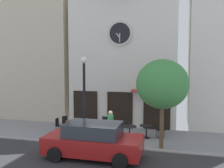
# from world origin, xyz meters

# --- Properties ---
(ground_plane) EXTENTS (27.26, 9.19, 0.13)m
(ground_plane) POSITION_xyz_m (0.00, -0.42, -0.02)
(ground_plane) COLOR gray
(clock_building) EXTENTS (7.17, 3.43, 11.14)m
(clock_building) POSITION_xyz_m (-0.22, 5.25, 5.74)
(clock_building) COLOR silver
(clock_building) RESTS_ON ground_plane
(neighbor_building_left) EXTENTS (6.61, 3.44, 14.46)m
(neighbor_building_left) POSITION_xyz_m (-7.47, 5.89, 7.23)
(neighbor_building_left) COLOR beige
(neighbor_building_left) RESTS_ON ground_plane
(street_lamp) EXTENTS (0.36, 0.36, 4.52)m
(street_lamp) POSITION_xyz_m (-1.50, 0.98, 2.29)
(street_lamp) COLOR black
(street_lamp) RESTS_ON ground_plane
(street_tree) EXTENTS (2.54, 2.29, 4.37)m
(street_tree) POSITION_xyz_m (2.68, 0.55, 3.15)
(street_tree) COLOR brown
(street_tree) RESTS_ON ground_plane
(cafe_table_center_left) EXTENTS (0.78, 0.78, 0.75)m
(cafe_table_center_left) POSITION_xyz_m (-2.63, 1.86, 0.56)
(cafe_table_center_left) COLOR black
(cafe_table_center_left) RESTS_ON ground_plane
(cafe_table_near_curb) EXTENTS (0.63, 0.63, 0.72)m
(cafe_table_near_curb) POSITION_xyz_m (-0.88, 1.99, 0.48)
(cafe_table_near_curb) COLOR black
(cafe_table_near_curb) RESTS_ON ground_plane
(cafe_table_center_right) EXTENTS (0.78, 0.78, 0.73)m
(cafe_table_center_right) POSITION_xyz_m (0.90, 1.58, 0.54)
(cafe_table_center_right) COLOR black
(cafe_table_center_right) RESTS_ON ground_plane
(cafe_table_rightmost) EXTENTS (0.76, 0.76, 0.72)m
(cafe_table_rightmost) POSITION_xyz_m (1.76, 2.05, 0.53)
(cafe_table_rightmost) COLOR black
(cafe_table_rightmost) RESTS_ON ground_plane
(cafe_chair_near_lamp) EXTENTS (0.48, 0.48, 0.90)m
(cafe_chair_near_lamp) POSITION_xyz_m (-0.90, 2.82, 0.53)
(cafe_chair_near_lamp) COLOR black
(cafe_chair_near_lamp) RESTS_ON ground_plane
(cafe_chair_curbside) EXTENTS (0.41, 0.41, 0.90)m
(cafe_chair_curbside) POSITION_xyz_m (-3.43, 1.74, 0.53)
(cafe_chair_curbside) COLOR black
(cafe_chair_curbside) RESTS_ON ground_plane
(cafe_chair_near_tree) EXTENTS (0.56, 0.56, 0.90)m
(cafe_chair_near_tree) POSITION_xyz_m (-1.99, 2.34, 0.53)
(cafe_chair_near_tree) COLOR black
(cafe_chair_near_tree) RESTS_ON ground_plane
(cafe_chair_facing_street) EXTENTS (0.53, 0.53, 0.90)m
(cafe_chair_facing_street) POSITION_xyz_m (0.14, 1.85, 0.53)
(cafe_chair_facing_street) COLOR black
(cafe_chair_facing_street) RESTS_ON ground_plane
(cafe_chair_under_awning) EXTENTS (0.56, 0.56, 0.90)m
(cafe_chair_under_awning) POSITION_xyz_m (-2.11, 1.27, 0.53)
(cafe_chair_under_awning) COLOR black
(cafe_chair_under_awning) RESTS_ON ground_plane
(cafe_chair_facing_wall) EXTENTS (0.55, 0.55, 0.90)m
(cafe_chair_facing_wall) POSITION_xyz_m (-3.27, 2.39, 0.53)
(cafe_chair_facing_wall) COLOR black
(cafe_chair_facing_wall) RESTS_ON ground_plane
(cafe_chair_outer) EXTENTS (0.53, 0.53, 0.90)m
(cafe_chair_outer) POSITION_xyz_m (2.58, 2.38, 0.53)
(cafe_chair_outer) COLOR black
(cafe_chair_outer) RESTS_ON ground_plane
(pedestrian_green) EXTENTS (0.33, 0.33, 1.67)m
(pedestrian_green) POSITION_xyz_m (0.00, 0.90, 0.86)
(pedestrian_green) COLOR #2D2D38
(pedestrian_green) RESTS_ON ground_plane
(parked_car_red) EXTENTS (4.30, 2.02, 1.55)m
(parked_car_red) POSITION_xyz_m (-0.16, -1.47, 0.76)
(parked_car_red) COLOR maroon
(parked_car_red) RESTS_ON ground_plane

